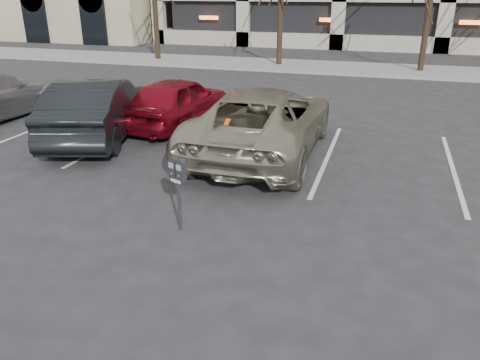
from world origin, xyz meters
The scene contains 7 objects.
ground centered at (0.00, 0.00, 0.00)m, with size 140.00×140.00×0.00m, color #28282B.
sidewalk centered at (0.00, 16.00, 0.06)m, with size 80.00×4.00×0.12m, color gray.
stall_lines centered at (-1.40, 2.30, 0.01)m, with size 16.90×5.20×0.00m.
parking_meter centered at (-0.46, -2.14, 0.96)m, with size 0.34×0.23×1.25m.
suv_silver centered at (-0.19, 2.15, 0.81)m, with size 2.76×5.88×1.63m.
car_red centered at (-3.20, 3.84, 0.72)m, with size 1.70×4.23×1.44m, color maroon.
car_dark centered at (-4.72, 2.02, 0.81)m, with size 1.71×4.90×1.61m, color black.
Camera 1 is at (2.59, -8.48, 3.74)m, focal length 35.00 mm.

